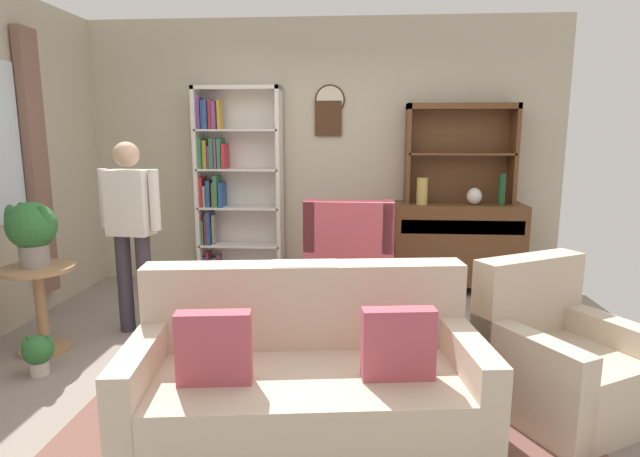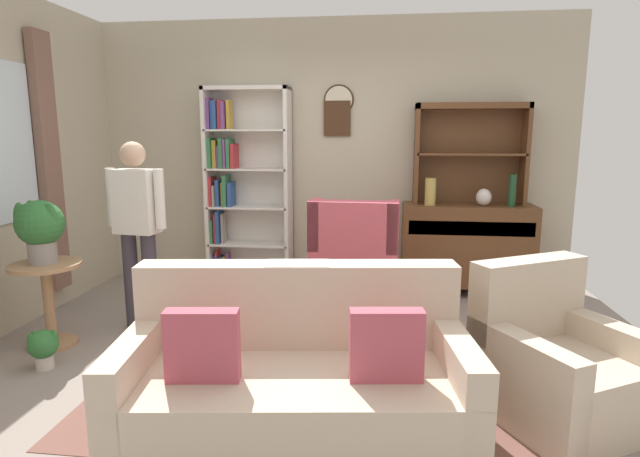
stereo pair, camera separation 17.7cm
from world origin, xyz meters
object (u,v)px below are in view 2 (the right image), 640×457
object	(u,v)px
vase_round	(484,197)
potted_plant_large	(40,226)
sideboard	(467,245)
book_stack	(309,303)
wingback_chair	(355,270)
bookshelf	(241,185)
armchair_floral	(556,368)
person_reading	(137,222)
vase_tall	(430,192)
coffee_table	(328,318)
couch_floral	(296,383)
potted_plant_small	(43,346)
sideboard_hutch	(470,140)
plant_stand	(48,295)
bottle_wine	(512,191)

from	to	relation	value
vase_round	potted_plant_large	size ratio (longest dim) A/B	0.35
sideboard	book_stack	size ratio (longest dim) A/B	5.92
wingback_chair	bookshelf	bearing A→B (deg)	149.19
armchair_floral	person_reading	xyz separation A→B (m)	(-3.00, 1.01, 0.62)
vase_tall	armchair_floral	xyz separation A→B (m)	(0.54, -2.27, -0.76)
book_stack	coffee_table	bearing A→B (deg)	11.76
bookshelf	vase_tall	distance (m)	1.98
vase_round	couch_floral	distance (m)	3.12
armchair_floral	potted_plant_small	size ratio (longest dim) A/B	3.75
vase_tall	armchair_floral	world-z (taller)	vase_tall
sideboard_hutch	person_reading	size ratio (longest dim) A/B	0.71
potted_plant_large	wingback_chair	bearing A→B (deg)	25.34
person_reading	book_stack	world-z (taller)	person_reading
sideboard_hutch	armchair_floral	world-z (taller)	sideboard_hutch
sideboard_hutch	book_stack	xyz separation A→B (m)	(-1.35, -2.00, -1.09)
sideboard_hutch	plant_stand	distance (m)	4.04
vase_round	armchair_floral	size ratio (longest dim) A/B	0.16
sideboard_hutch	bookshelf	bearing A→B (deg)	-179.42
potted_plant_large	vase_tall	bearing A→B (deg)	29.15
bookshelf	armchair_floral	xyz separation A→B (m)	(2.52, -2.44, -0.79)
sideboard_hutch	potted_plant_small	world-z (taller)	sideboard_hutch
coffee_table	wingback_chair	bearing A→B (deg)	84.17
vase_tall	potted_plant_small	bearing A→B (deg)	-143.52
couch_floral	coffee_table	size ratio (longest dim) A/B	2.37
bottle_wine	potted_plant_large	distance (m)	4.15
bookshelf	sideboard	bearing A→B (deg)	-2.06
wingback_chair	book_stack	xyz separation A→B (m)	(-0.25, -1.23, 0.09)
armchair_floral	person_reading	world-z (taller)	person_reading
sideboard_hutch	armchair_floral	distance (m)	2.77
armchair_floral	coffee_table	distance (m)	1.46
couch_floral	coffee_table	xyz separation A→B (m)	(0.07, 0.88, 0.04)
bookshelf	book_stack	distance (m)	2.31
plant_stand	coffee_table	distance (m)	2.17
vase_tall	potted_plant_small	world-z (taller)	vase_tall
potted_plant_small	bookshelf	bearing A→B (deg)	69.83
vase_tall	wingback_chair	xyz separation A→B (m)	(-0.71, -0.59, -0.67)
sideboard	plant_stand	size ratio (longest dim) A/B	1.98
bottle_wine	vase_tall	bearing A→B (deg)	179.34
sideboard_hutch	wingback_chair	distance (m)	1.79
vase_tall	potted_plant_large	world-z (taller)	vase_tall
bottle_wine	plant_stand	distance (m)	4.19
bottle_wine	coffee_table	distance (m)	2.51
wingback_chair	potted_plant_large	bearing A→B (deg)	-154.66
bottle_wine	book_stack	size ratio (longest dim) A/B	1.43
bookshelf	bottle_wine	world-z (taller)	bookshelf
bookshelf	vase_round	distance (m)	2.50
bottle_wine	book_stack	distance (m)	2.58
potted_plant_large	armchair_floral	bearing A→B (deg)	-9.41
potted_plant_large	book_stack	size ratio (longest dim) A/B	2.18
coffee_table	couch_floral	bearing A→B (deg)	-94.86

